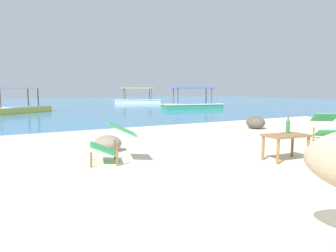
{
  "coord_description": "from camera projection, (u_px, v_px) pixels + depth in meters",
  "views": [
    {
      "loc": [
        -3.26,
        -2.47,
        1.3
      ],
      "look_at": [
        -0.2,
        3.0,
        0.55
      ],
      "focal_mm": 34.48,
      "sensor_mm": 36.0,
      "label": 1
    }
  ],
  "objects": [
    {
      "name": "bottle",
      "position": [
        288.0,
        126.0,
        5.71
      ],
      "size": [
        0.07,
        0.07,
        0.3
      ],
      "color": "#2D6B38",
      "rests_on": "low_bench_table"
    },
    {
      "name": "boat_white",
      "position": [
        138.0,
        100.0,
        26.29
      ],
      "size": [
        3.84,
        1.99,
        1.29
      ],
      "rotation": [
        0.0,
        0.0,
        2.9
      ],
      "color": "white",
      "rests_on": "water_surface"
    },
    {
      "name": "shore_rock_large",
      "position": [
        256.0,
        122.0,
        9.95
      ],
      "size": [
        0.63,
        0.74,
        0.38
      ],
      "primitive_type": "ellipsoid",
      "rotation": [
        0.0,
        0.0,
        1.41
      ],
      "color": "brown",
      "rests_on": "sand_beach"
    },
    {
      "name": "deck_chair_near",
      "position": [
        327.0,
        126.0,
        7.43
      ],
      "size": [
        0.89,
        0.93,
        0.68
      ],
      "rotation": [
        0.0,
        0.0,
        4.06
      ],
      "color": "brown",
      "rests_on": "sand_beach"
    },
    {
      "name": "sand_beach",
      "position": [
        304.0,
        195.0,
        3.87
      ],
      "size": [
        18.0,
        14.0,
        0.04
      ],
      "primitive_type": "cube",
      "color": "beige",
      "rests_on": "ground"
    },
    {
      "name": "low_bench_table",
      "position": [
        286.0,
        139.0,
        5.57
      ],
      "size": [
        0.79,
        0.5,
        0.45
      ],
      "rotation": [
        0.0,
        0.0,
        -0.08
      ],
      "color": "brown",
      "rests_on": "sand_beach"
    },
    {
      "name": "boat_yellow",
      "position": [
        16.0,
        108.0,
        16.27
      ],
      "size": [
        3.71,
        2.96,
        1.29
      ],
      "rotation": [
        0.0,
        0.0,
        0.57
      ],
      "color": "gold",
      "rests_on": "water_surface"
    },
    {
      "name": "water_surface",
      "position": [
        40.0,
        106.0,
        22.94
      ],
      "size": [
        60.0,
        36.0,
        0.03
      ],
      "primitive_type": "cube",
      "color": "teal",
      "rests_on": "ground"
    },
    {
      "name": "boat_green",
      "position": [
        192.0,
        105.0,
        19.37
      ],
      "size": [
        3.82,
        1.8,
        1.29
      ],
      "rotation": [
        0.0,
        0.0,
        6.1
      ],
      "color": "#338E66",
      "rests_on": "water_surface"
    },
    {
      "name": "shore_rock_medium",
      "position": [
        108.0,
        143.0,
        6.43
      ],
      "size": [
        0.71,
        0.73,
        0.31
      ],
      "primitive_type": "ellipsoid",
      "rotation": [
        0.0,
        0.0,
        2.2
      ],
      "color": "gray",
      "rests_on": "sand_beach"
    },
    {
      "name": "deck_chair_far",
      "position": [
        113.0,
        140.0,
        5.39
      ],
      "size": [
        0.88,
        0.72,
        0.68
      ],
      "rotation": [
        0.0,
        0.0,
        2.87
      ],
      "color": "brown",
      "rests_on": "sand_beach"
    }
  ]
}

